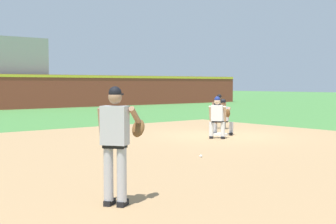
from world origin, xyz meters
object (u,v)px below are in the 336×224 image
(first_base_bag, at_px, (220,135))
(baseball, at_px, (201,156))
(first_baseman, at_px, (223,115))
(umpire, at_px, (219,110))
(pitcher, at_px, (117,138))
(baserunner, at_px, (217,116))

(first_base_bag, xyz_separation_m, baseball, (-3.99, -3.22, -0.01))
(baseball, bearing_deg, first_baseman, 38.01)
(first_base_bag, relative_size, umpire, 0.26)
(first_base_bag, xyz_separation_m, pitcher, (-8.25, -5.87, 1.01))
(baseball, bearing_deg, pitcher, -148.16)
(first_base_bag, xyz_separation_m, baserunner, (-0.75, -0.57, 0.75))
(first_baseman, xyz_separation_m, baserunner, (-1.04, -0.70, 0.06))
(baserunner, bearing_deg, pitcher, -144.82)
(baserunner, bearing_deg, baseball, -140.83)
(pitcher, bearing_deg, umpire, 37.49)
(pitcher, xyz_separation_m, first_baseman, (8.54, 5.99, -0.33))
(pitcher, distance_m, baserunner, 9.19)
(first_base_bag, relative_size, first_baseman, 0.28)
(pitcher, height_order, first_baseman, pitcher)
(baseball, height_order, pitcher, pitcher)
(first_base_bag, xyz_separation_m, first_baseman, (0.29, 0.13, 0.69))
(baseball, distance_m, baserunner, 4.26)
(first_base_bag, bearing_deg, first_baseman, 23.97)
(pitcher, height_order, umpire, pitcher)
(first_base_bag, distance_m, pitcher, 10.18)
(baseball, bearing_deg, umpire, 41.15)
(first_base_bag, bearing_deg, baseball, -141.13)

